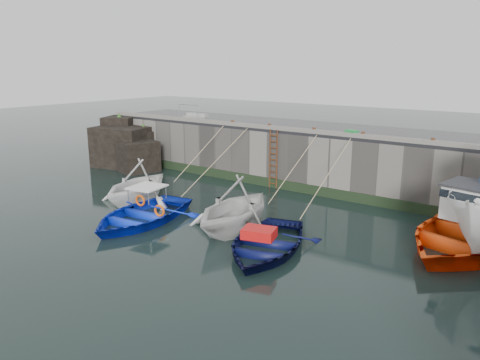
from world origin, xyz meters
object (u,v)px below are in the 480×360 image
Objects in this scene: ladder at (273,159)px; bollard_a at (233,123)px; boat_near_white at (138,202)px; fish_crate at (352,133)px; bollard_c at (314,130)px; boat_near_blacktrim at (235,230)px; bollard_b at (269,126)px; boat_near_blue at (141,221)px; bollard_d at (363,135)px; bollard_e at (433,141)px; boat_near_navy at (266,250)px; boat_far_orange at (471,233)px.

ladder is 3.47m from bollard_a.
boat_near_white is 7.64× the size of fish_crate.
fish_crate is 2.15× the size of bollard_c.
bollard_b reaches higher than boat_near_blacktrim.
boat_near_white is at bearing 132.30° from boat_near_blue.
bollard_d is 1.00× the size of bollard_e.
boat_near_blacktrim is at bearing -88.94° from bollard_c.
bollard_e reaches higher than ladder.
boat_near_navy is (8.39, -1.40, 0.00)m from boat_near_white.
boat_near_white reaches higher than boat_near_blue.
boat_near_navy is at bearing -113.63° from bollard_e.
boat_near_blacktrim is at bearing -109.74° from bollard_d.
boat_near_white is 0.84× the size of boat_near_blue.
boat_far_orange is at bearing 0.15° from boat_near_white.
fish_crate is (-0.35, 8.05, 3.31)m from boat_near_navy.
bollard_a and bollard_d have the same top height.
boat_near_white is at bearing -142.94° from bollard_d.
boat_far_orange is at bearing 15.62° from boat_near_blue.
bollard_a reaches higher than boat_near_blue.
boat_far_orange is 4.84m from bollard_e.
ladder is at bearing 104.96° from boat_near_navy.
fish_crate is 2.15× the size of bollard_a.
bollard_a is (-13.44, 3.12, 2.79)m from boat_far_orange.
ladder is 10.85m from boat_far_orange.
boat_near_navy is 18.40× the size of bollard_c.
bollard_e is at bearing 44.92° from boat_near_blacktrim.
bollard_c is at bearing 180.00° from bollard_e.
bollard_d reaches higher than ladder.
boat_near_white is at bearing -97.50° from bollard_a.
bollard_d is at bearing 64.64° from boat_near_blacktrim.
bollard_d is 3.20m from bollard_e.
boat_near_white is 16.42× the size of bollard_c.
bollard_b and bollard_d have the same top height.
boat_near_white is 16.42× the size of bollard_e.
bollard_b is (-4.68, -0.12, -0.01)m from fish_crate.
fish_crate is 0.63m from bollard_d.
bollard_c reaches higher than boat_near_blue.
bollard_a and bollard_c have the same top height.
bollard_e is at bearing 19.21° from fish_crate.
ladder is at bearing -33.86° from bollard_b.
bollard_c is at bearing 171.80° from boat_far_orange.
bollard_a is at bearing 179.47° from boat_far_orange.
bollard_a is at bearing 122.08° from boat_near_blacktrim.
boat_near_blue is 19.61× the size of bollard_a.
boat_far_orange is at bearing -15.93° from bollard_b.
boat_near_navy is 8.71m from fish_crate.
boat_near_navy is at bearing -46.52° from bollard_a.
boat_near_blacktrim is at bearing -142.51° from boat_far_orange.
boat_near_navy is 8.57× the size of fish_crate.
bollard_c is 1.00× the size of bollard_e.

